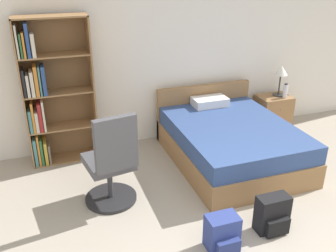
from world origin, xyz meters
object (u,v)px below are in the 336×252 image
object	(u,v)px
bed	(229,140)
water_bottle	(285,91)
bookshelf	(49,95)
office_chair	(112,165)
table_lamp	(281,73)
nightstand	(273,112)
backpack_blue	(223,234)
backpack_black	(273,215)

from	to	relation	value
bed	water_bottle	distance (m)	1.45
bookshelf	office_chair	bearing A→B (deg)	-67.34
table_lamp	water_bottle	world-z (taller)	table_lamp
office_chair	nightstand	xyz separation A→B (m)	(2.83, 1.21, -0.23)
bookshelf	backpack_blue	size ratio (longest dim) A/B	5.54
office_chair	backpack_blue	world-z (taller)	office_chair
bed	table_lamp	bearing A→B (deg)	30.67
office_chair	table_lamp	bearing A→B (deg)	22.83
bed	backpack_blue	distance (m)	1.74
backpack_black	backpack_blue	distance (m)	0.59
table_lamp	backpack_blue	distance (m)	3.15
table_lamp	water_bottle	xyz separation A→B (m)	(0.04, -0.11, -0.26)
bed	backpack_blue	bearing A→B (deg)	-119.54
bed	office_chair	bearing A→B (deg)	-163.54
bed	office_chair	xyz separation A→B (m)	(-1.68, -0.50, 0.21)
office_chair	nightstand	distance (m)	3.08
backpack_blue	table_lamp	bearing A→B (deg)	47.09
nightstand	backpack_blue	xyz separation A→B (m)	(-2.01, -2.22, -0.10)
office_chair	backpack_blue	size ratio (longest dim) A/B	3.26
water_bottle	backpack_black	bearing A→B (deg)	-126.69
nightstand	backpack_blue	size ratio (longest dim) A/B	1.55
table_lamp	backpack_black	xyz separation A→B (m)	(-1.50, -2.18, -0.72)
backpack_black	nightstand	bearing A→B (deg)	56.61
table_lamp	water_bottle	distance (m)	0.29
office_chair	table_lamp	xyz separation A→B (m)	(2.91, 1.22, 0.41)
water_bottle	bed	bearing A→B (deg)	-154.10
office_chair	water_bottle	distance (m)	3.15
bookshelf	table_lamp	bearing A→B (deg)	-0.51
office_chair	backpack_black	size ratio (longest dim) A/B	2.87
bed	water_bottle	bearing A→B (deg)	25.90
backpack_black	backpack_blue	size ratio (longest dim) A/B	1.13
bed	bookshelf	bearing A→B (deg)	161.03
nightstand	water_bottle	xyz separation A→B (m)	(0.11, -0.10, 0.38)
bed	table_lamp	distance (m)	1.55
nightstand	backpack_black	bearing A→B (deg)	-123.39
office_chair	backpack_black	bearing A→B (deg)	-34.19
bookshelf	nightstand	bearing A→B (deg)	-0.79
bookshelf	bed	distance (m)	2.42
office_chair	nightstand	size ratio (longest dim) A/B	2.09
bookshelf	nightstand	xyz separation A→B (m)	(3.35, -0.05, -0.67)
bookshelf	water_bottle	bearing A→B (deg)	-2.38
table_lamp	water_bottle	size ratio (longest dim) A/B	2.10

